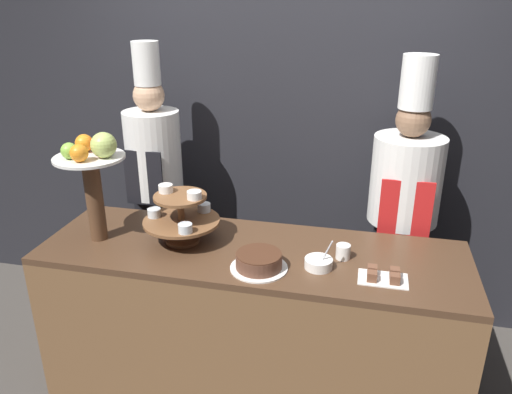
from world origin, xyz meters
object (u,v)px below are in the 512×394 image
at_px(cake_square_tray, 383,276).
at_px(chef_left, 155,179).
at_px(cup_white, 343,252).
at_px(chef_center_left, 403,206).
at_px(fruit_pedestal, 93,168).
at_px(tiered_stand, 181,215).
at_px(cake_round, 259,261).
at_px(serving_bowl_near, 319,263).

relative_size(cake_square_tray, chef_left, 0.12).
xyz_separation_m(cup_white, chef_center_left, (0.30, 0.58, 0.03)).
relative_size(fruit_pedestal, chef_left, 0.31).
bearing_deg(tiered_stand, cake_round, -22.43).
distance_m(cake_round, cup_white, 0.43).
height_order(cake_round, cake_square_tray, cake_round).
bearing_deg(cup_white, chef_center_left, 62.41).
bearing_deg(tiered_stand, serving_bowl_near, -9.01).
distance_m(fruit_pedestal, chef_left, 0.71).
bearing_deg(cake_round, tiered_stand, 157.57).
bearing_deg(chef_center_left, cake_square_tray, -98.59).
xyz_separation_m(cup_white, serving_bowl_near, (-0.11, -0.12, -0.01)).
height_order(tiered_stand, cake_square_tray, tiered_stand).
relative_size(tiered_stand, chef_center_left, 0.22).
distance_m(serving_bowl_near, chef_left, 1.33).
bearing_deg(cake_square_tray, serving_bowl_near, 171.80).
xyz_separation_m(tiered_stand, chef_left, (-0.40, 0.58, -0.04)).
height_order(cake_round, chef_center_left, chef_center_left).
distance_m(tiered_stand, cup_white, 0.84).
distance_m(cake_round, chef_left, 1.15).
height_order(cup_white, chef_center_left, chef_center_left).
xyz_separation_m(serving_bowl_near, chef_left, (-1.13, 0.70, 0.08)).
relative_size(cake_round, chef_left, 0.15).
height_order(cup_white, cake_square_tray, cup_white).
bearing_deg(fruit_pedestal, tiered_stand, 8.76).
relative_size(tiered_stand, chef_left, 0.21).
xyz_separation_m(tiered_stand, cup_white, (0.83, 0.00, -0.11)).
xyz_separation_m(cake_round, chef_center_left, (0.69, 0.77, 0.03)).
distance_m(tiered_stand, cake_round, 0.50).
height_order(tiered_stand, serving_bowl_near, tiered_stand).
height_order(fruit_pedestal, cake_square_tray, fruit_pedestal).
height_order(fruit_pedestal, serving_bowl_near, fruit_pedestal).
height_order(tiered_stand, cup_white, tiered_stand).
bearing_deg(chef_center_left, cake_round, -131.59).
relative_size(cake_round, cup_white, 3.77).
bearing_deg(cake_round, cup_white, 26.45).
bearing_deg(cake_square_tray, cake_round, -177.14).
xyz_separation_m(cake_square_tray, serving_bowl_near, (-0.30, 0.04, 0.01)).
xyz_separation_m(tiered_stand, serving_bowl_near, (0.73, -0.12, -0.13)).
height_order(cake_square_tray, chef_left, chef_left).
relative_size(tiered_stand, serving_bowl_near, 2.66).
relative_size(serving_bowl_near, chef_left, 0.08).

